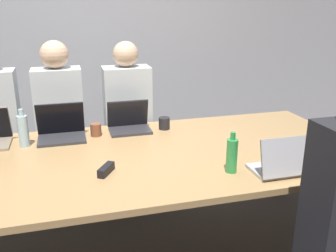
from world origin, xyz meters
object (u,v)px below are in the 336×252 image
stapler (106,170)px  laptop_far_center (129,122)px  person_far_center (128,124)px  cup_far_center (164,123)px  cup_near_right (321,159)px  laptop_far_midleft (61,129)px  bottle_near_right (232,155)px  laptop_near_right (285,163)px  cup_far_midleft (96,130)px  person_far_midleft (61,126)px  bottle_far_midleft (23,130)px

stapler → laptop_far_center: bearing=102.5°
person_far_center → stapler: bearing=-106.0°
laptop_far_center → cup_far_center: (0.28, -0.04, -0.02)m
cup_near_right → cup_far_center: size_ratio=0.86×
cup_near_right → stapler: size_ratio=0.54×
person_far_center → laptop_far_midleft: bearing=-145.5°
person_far_center → laptop_far_center: bearing=-97.6°
bottle_near_right → cup_far_center: (-0.18, 0.88, -0.06)m
laptop_near_right → laptop_far_center: bearing=-53.9°
bottle_near_right → cup_far_midleft: bottle_near_right is taller
laptop_far_midleft → person_far_midleft: bearing=91.5°
stapler → laptop_far_midleft: bearing=141.7°
cup_near_right → laptop_near_right: bearing=-170.7°
bottle_far_midleft → person_far_center: size_ratio=0.19×
person_far_midleft → laptop_far_center: (0.53, -0.41, 0.12)m
laptop_far_midleft → cup_far_center: bearing=0.3°
bottle_near_right → person_far_midleft: 1.67m
bottle_near_right → laptop_far_midleft: size_ratio=0.72×
cup_near_right → cup_far_midleft: bearing=144.6°
cup_far_midleft → stapler: cup_far_midleft is taller
person_far_midleft → cup_far_midleft: (0.26, -0.47, 0.10)m
bottle_near_right → laptop_far_center: (-0.46, 0.93, -0.04)m
person_far_midleft → person_far_center: 0.58m
laptop_near_right → bottle_far_midleft: bottle_far_midleft is taller
bottle_near_right → person_far_center: size_ratio=0.18×
cup_near_right → person_far_center: size_ratio=0.06×
bottle_near_right → laptop_far_center: bearing=116.4°
cup_far_center → stapler: size_ratio=0.63×
person_far_midleft → laptop_near_right: bearing=-48.4°
laptop_far_midleft → person_far_midleft: size_ratio=0.24×
laptop_far_center → person_far_center: (0.05, 0.34, -0.13)m
laptop_far_midleft → stapler: bearing=-70.4°
person_far_midleft → cup_near_right: bearing=-41.7°
cup_near_right → cup_far_center: cup_far_center is taller
cup_near_right → laptop_far_midleft: size_ratio=0.23×
laptop_far_center → bottle_near_right: bearing=-63.6°
cup_far_midleft → laptop_far_center: size_ratio=0.30×
laptop_far_center → stapler: laptop_far_center is taller
stapler → cup_far_midleft: bearing=121.9°
person_far_midleft → cup_far_center: (0.81, -0.45, 0.10)m
cup_far_midleft → person_far_center: 0.52m
laptop_far_midleft → laptop_near_right: bearing=-37.8°
person_far_midleft → bottle_far_midleft: person_far_midleft is taller
cup_near_right → stapler: bearing=169.8°
laptop_far_midleft → cup_far_midleft: laptop_far_midleft is taller
laptop_near_right → person_far_center: bearing=-62.7°
bottle_far_midleft → person_far_midleft: bearing=66.6°
cup_near_right → cup_far_midleft: cup_far_midleft is taller
cup_near_right → laptop_far_center: size_ratio=0.25×
person_far_center → stapler: size_ratio=9.40×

